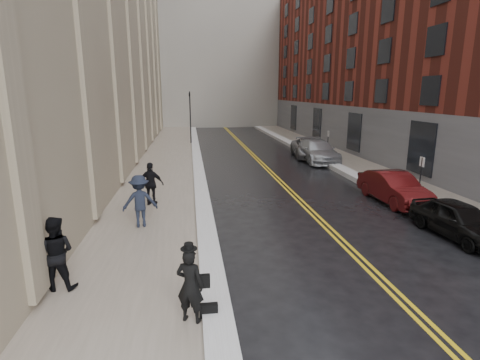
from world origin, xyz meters
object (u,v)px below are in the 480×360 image
object	(u,v)px
car_silver_near	(317,151)
car_maroon	(394,188)
pedestrian_b	(140,201)
car_silver_far	(310,148)
pedestrian_main	(190,286)
car_black	(459,220)
pedestrian_a	(56,253)
pedestrian_c	(151,184)

from	to	relation	value
car_silver_near	car_maroon	bearing A→B (deg)	-88.32
car_maroon	pedestrian_b	world-z (taller)	pedestrian_b
car_silver_far	pedestrian_main	bearing A→B (deg)	-106.89
car_black	car_silver_far	xyz separation A→B (m)	(0.00, 17.19, 0.08)
car_silver_near	pedestrian_main	xyz separation A→B (m)	(-9.60, -19.37, 0.20)
pedestrian_main	pedestrian_b	bearing A→B (deg)	-51.09
car_maroon	car_black	bearing A→B (deg)	-92.11
car_black	car_maroon	size ratio (longest dim) A/B	0.89
pedestrian_a	pedestrian_c	distance (m)	7.46
pedestrian_main	pedestrian_a	xyz separation A→B (m)	(-3.40, 1.90, 0.11)
car_maroon	car_silver_near	world-z (taller)	car_silver_near
car_maroon	pedestrian_a	distance (m)	14.59
pedestrian_c	car_maroon	bearing A→B (deg)	-170.44
pedestrian_a	pedestrian_c	size ratio (longest dim) A/B	1.01
car_black	car_maroon	xyz separation A→B (m)	(0.00, 4.43, 0.06)
pedestrian_b	pedestrian_c	distance (m)	2.80
car_silver_far	pedestrian_c	bearing A→B (deg)	-125.61
pedestrian_a	pedestrian_b	xyz separation A→B (m)	(1.55, 4.46, 0.02)
pedestrian_b	pedestrian_c	size ratio (longest dim) A/B	1.02
car_maroon	pedestrian_main	world-z (taller)	pedestrian_main
car_maroon	pedestrian_a	world-z (taller)	pedestrian_a
car_black	car_silver_far	bearing A→B (deg)	85.59
pedestrian_b	pedestrian_c	bearing A→B (deg)	-102.37
car_maroon	pedestrian_main	xyz separation A→B (m)	(-9.60, -8.51, 0.29)
car_black	pedestrian_a	world-z (taller)	pedestrian_a
car_black	car_silver_far	world-z (taller)	car_silver_far
car_silver_near	pedestrian_c	bearing A→B (deg)	-136.21
car_silver_near	pedestrian_b	size ratio (longest dim) A/B	2.81
pedestrian_a	car_black	bearing A→B (deg)	-166.59
car_maroon	pedestrian_c	xyz separation A→B (m)	(-11.29, 0.65, 0.39)
car_black	pedestrian_a	bearing A→B (deg)	-174.89
pedestrian_main	car_silver_near	bearing A→B (deg)	-93.63
car_maroon	pedestrian_main	size ratio (longest dim) A/B	2.56
car_black	car_silver_near	bearing A→B (deg)	85.59
car_maroon	car_silver_near	xyz separation A→B (m)	(0.00, 10.86, 0.09)
car_maroon	pedestrian_c	bearing A→B (deg)	174.58
car_black	pedestrian_main	bearing A→B (deg)	-161.37
car_black	pedestrian_b	world-z (taller)	pedestrian_b
car_black	pedestrian_c	bearing A→B (deg)	151.37
pedestrian_main	car_maroon	bearing A→B (deg)	-115.71
car_silver_near	car_silver_far	world-z (taller)	car_silver_near
car_black	pedestrian_c	world-z (taller)	pedestrian_c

